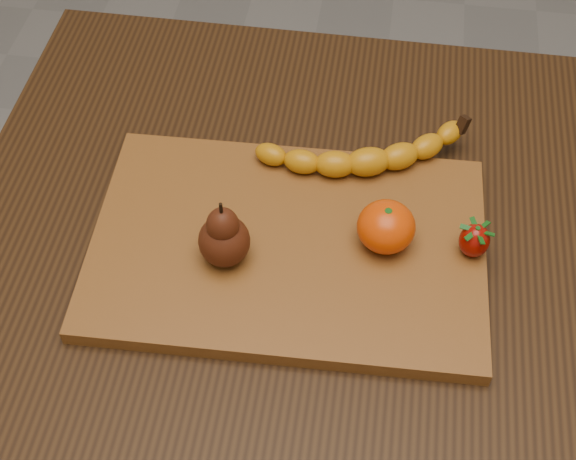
% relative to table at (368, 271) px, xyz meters
% --- Properties ---
extents(table, '(1.00, 0.70, 0.76)m').
position_rel_table_xyz_m(table, '(0.00, 0.00, 0.00)').
color(table, black).
rests_on(table, ground).
extents(cutting_board, '(0.46, 0.32, 0.02)m').
position_rel_table_xyz_m(cutting_board, '(-0.10, -0.06, 0.11)').
color(cutting_board, brown).
rests_on(cutting_board, table).
extents(banana, '(0.24, 0.13, 0.04)m').
position_rel_table_xyz_m(banana, '(-0.02, 0.06, 0.14)').
color(banana, '#C07B09').
rests_on(banana, cutting_board).
extents(pear, '(0.07, 0.07, 0.09)m').
position_rel_table_xyz_m(pear, '(-0.16, -0.09, 0.16)').
color(pear, '#42190A').
rests_on(pear, cutting_board).
extents(mandarin, '(0.08, 0.08, 0.06)m').
position_rel_table_xyz_m(mandarin, '(0.01, -0.04, 0.15)').
color(mandarin, '#D03902').
rests_on(mandarin, cutting_board).
extents(strawberry, '(0.04, 0.04, 0.04)m').
position_rel_table_xyz_m(strawberry, '(0.11, -0.04, 0.14)').
color(strawberry, '#890A03').
rests_on(strawberry, cutting_board).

